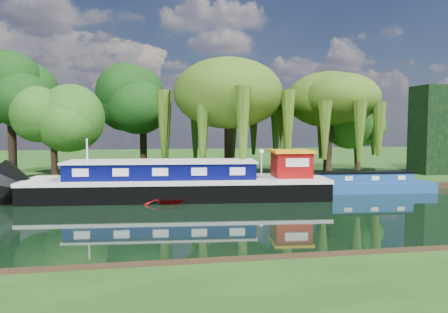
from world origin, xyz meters
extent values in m
plane|color=black|center=(0.00, 0.00, 0.00)|extent=(120.00, 120.00, 0.00)
cube|color=#1B3C10|center=(0.00, 34.00, 0.23)|extent=(120.00, 52.00, 0.45)
cube|color=black|center=(-6.18, 6.77, 0.49)|extent=(19.92, 6.09, 1.31)
cube|color=silver|center=(-6.18, 6.77, 1.25)|extent=(20.04, 6.19, 0.24)
cube|color=#050741|center=(-7.27, 6.87, 1.90)|extent=(12.39, 4.21, 1.04)
cube|color=silver|center=(-7.27, 6.87, 2.48)|extent=(12.63, 4.45, 0.13)
cube|color=maroon|center=(1.41, 6.09, 2.20)|extent=(2.60, 2.60, 1.63)
cube|color=orange|center=(1.41, 6.09, 3.11)|extent=(2.90, 2.90, 0.17)
cylinder|color=silver|center=(-12.04, 7.30, 2.69)|extent=(0.11, 0.11, 2.61)
cube|color=navy|center=(6.83, 7.15, 0.31)|extent=(11.29, 2.61, 0.84)
cube|color=navy|center=(6.83, 7.15, 1.08)|extent=(7.91, 1.92, 0.70)
cube|color=black|center=(6.83, 7.15, 1.47)|extent=(8.01, 2.02, 0.09)
cube|color=silver|center=(3.85, 6.63, 1.11)|extent=(0.56, 0.08, 0.30)
cube|color=silver|center=(5.81, 6.50, 1.11)|extent=(0.56, 0.08, 0.30)
cube|color=silver|center=(7.76, 6.37, 1.11)|extent=(0.56, 0.08, 0.30)
cube|color=silver|center=(9.71, 6.24, 1.11)|extent=(0.56, 0.08, 0.30)
imported|color=maroon|center=(-7.06, 5.15, 0.00)|extent=(3.64, 3.15, 0.63)
cylinder|color=black|center=(-1.68, 12.70, 3.23)|extent=(0.72, 0.72, 5.55)
ellipsoid|color=#2E4D10|center=(-1.68, 12.70, 7.24)|extent=(7.75, 7.75, 5.01)
cylinder|color=black|center=(6.99, 13.02, 2.91)|extent=(0.70, 0.70, 4.93)
ellipsoid|color=#2E4D10|center=(6.99, 13.02, 6.47)|extent=(6.73, 6.73, 4.35)
cylinder|color=black|center=(-15.29, 13.31, 3.24)|extent=(0.47, 0.47, 5.58)
ellipsoid|color=#1F4D13|center=(-15.29, 13.31, 5.52)|extent=(4.56, 4.56, 4.56)
cylinder|color=black|center=(-19.09, 16.09, 4.07)|extent=(0.67, 0.67, 7.24)
ellipsoid|color=black|center=(-19.09, 16.09, 7.03)|extent=(5.57, 5.57, 5.57)
cylinder|color=black|center=(-8.53, 18.08, 3.90)|extent=(0.65, 0.65, 6.89)
ellipsoid|color=black|center=(-8.53, 18.08, 6.72)|extent=(5.51, 5.51, 5.51)
cylinder|color=black|center=(10.58, 14.57, 3.09)|extent=(0.46, 0.46, 5.28)
ellipsoid|color=#1F4D13|center=(10.58, 14.57, 5.25)|extent=(4.23, 4.23, 4.23)
cube|color=black|center=(19.00, 14.00, 4.45)|extent=(6.00, 3.00, 8.00)
cylinder|color=silver|center=(0.50, 10.50, 1.55)|extent=(0.10, 0.10, 2.20)
sphere|color=white|center=(0.50, 10.50, 2.83)|extent=(0.36, 0.36, 0.36)
cylinder|color=silver|center=(-10.00, 8.40, 0.95)|extent=(0.16, 0.16, 1.00)
cylinder|color=silver|center=(-4.00, 8.40, 0.95)|extent=(0.16, 0.16, 1.00)
cylinder|color=silver|center=(3.00, 8.40, 0.95)|extent=(0.16, 0.16, 1.00)
cylinder|color=silver|center=(9.00, 8.40, 0.95)|extent=(0.16, 0.16, 1.00)
camera|label=1|loc=(-8.15, -22.08, 4.86)|focal=35.00mm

